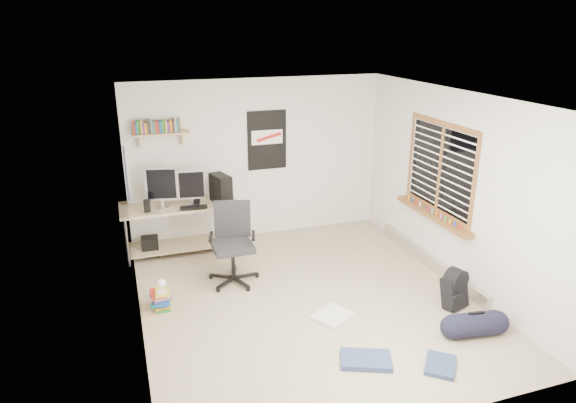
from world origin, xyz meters
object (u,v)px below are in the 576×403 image
object	(u,v)px
desk	(181,228)
duffel_bag	(475,324)
backpack	(454,292)
book_stack	(161,297)
office_chair	(233,248)

from	to	relation	value
desk	duffel_bag	bearing A→B (deg)	-44.31
desk	backpack	xyz separation A→B (m)	(2.90, -2.71, -0.16)
desk	backpack	bearing A→B (deg)	-37.16
backpack	book_stack	distance (m)	3.54
backpack	desk	bearing A→B (deg)	118.43
desk	backpack	world-z (taller)	desk
desk	duffel_bag	distance (m)	4.30
office_chair	backpack	size ratio (longest dim) A/B	2.72
backpack	book_stack	bearing A→B (deg)	143.48
desk	book_stack	size ratio (longest dim) A/B	3.49
book_stack	office_chair	bearing A→B (deg)	21.39
desk	office_chair	xyz separation A→B (m)	(0.52, -1.23, 0.12)
backpack	book_stack	xyz separation A→B (m)	(-3.37, 1.10, -0.05)
duffel_bag	desk	bearing A→B (deg)	137.96
duffel_bag	office_chair	bearing A→B (deg)	145.32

